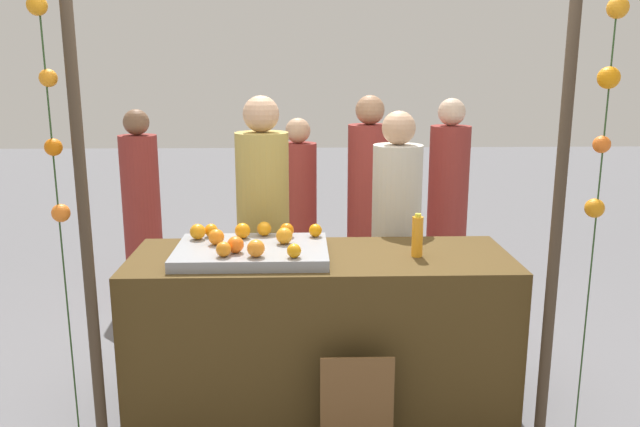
% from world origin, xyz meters
% --- Properties ---
extents(ground_plane, '(24.00, 24.00, 0.00)m').
position_xyz_m(ground_plane, '(0.00, 0.00, 0.00)').
color(ground_plane, slate).
extents(stall_counter, '(2.09, 0.75, 0.87)m').
position_xyz_m(stall_counter, '(0.00, 0.00, 0.43)').
color(stall_counter, '#4C3819').
rests_on(stall_counter, ground_plane).
extents(orange_tray, '(0.82, 0.57, 0.06)m').
position_xyz_m(orange_tray, '(-0.38, -0.03, 0.90)').
color(orange_tray, gray).
rests_on(orange_tray, stall_counter).
extents(orange_0, '(0.08, 0.08, 0.08)m').
position_xyz_m(orange_0, '(-0.62, 0.18, 0.97)').
color(orange_0, orange).
rests_on(orange_0, orange_tray).
extents(orange_1, '(0.09, 0.09, 0.09)m').
position_xyz_m(orange_1, '(-0.45, -0.15, 0.97)').
color(orange_1, orange).
rests_on(orange_1, orange_tray).
extents(orange_2, '(0.07, 0.07, 0.07)m').
position_xyz_m(orange_2, '(-0.03, 0.17, 0.97)').
color(orange_2, orange).
rests_on(orange_2, orange_tray).
extents(orange_3, '(0.09, 0.09, 0.09)m').
position_xyz_m(orange_3, '(-0.44, 0.15, 0.97)').
color(orange_3, orange).
rests_on(orange_3, orange_tray).
extents(orange_4, '(0.09, 0.09, 0.09)m').
position_xyz_m(orange_4, '(-0.69, 0.13, 0.97)').
color(orange_4, orange).
rests_on(orange_4, orange_tray).
extents(orange_5, '(0.09, 0.09, 0.09)m').
position_xyz_m(orange_5, '(-0.57, 0.02, 0.97)').
color(orange_5, orange).
rests_on(orange_5, orange_tray).
extents(orange_6, '(0.08, 0.08, 0.08)m').
position_xyz_m(orange_6, '(-0.50, -0.21, 0.97)').
color(orange_6, orange).
rests_on(orange_6, orange_tray).
extents(orange_7, '(0.09, 0.09, 0.09)m').
position_xyz_m(orange_7, '(-0.34, -0.22, 0.97)').
color(orange_7, orange).
rests_on(orange_7, orange_tray).
extents(orange_8, '(0.08, 0.08, 0.08)m').
position_xyz_m(orange_8, '(-0.19, 0.16, 0.97)').
color(orange_8, orange).
rests_on(orange_8, orange_tray).
extents(orange_9, '(0.08, 0.08, 0.08)m').
position_xyz_m(orange_9, '(-0.32, 0.20, 0.97)').
color(orange_9, orange).
rests_on(orange_9, orange_tray).
extents(orange_10, '(0.07, 0.07, 0.07)m').
position_xyz_m(orange_10, '(-0.14, -0.24, 0.96)').
color(orange_10, orange).
rests_on(orange_10, orange_tray).
extents(orange_11, '(0.09, 0.09, 0.09)m').
position_xyz_m(orange_11, '(-0.20, 0.02, 0.97)').
color(orange_11, orange).
rests_on(orange_11, orange_tray).
extents(juice_bottle, '(0.06, 0.06, 0.24)m').
position_xyz_m(juice_bottle, '(0.52, -0.04, 0.98)').
color(juice_bottle, orange).
rests_on(juice_bottle, stall_counter).
extents(chalkboard_sign, '(0.36, 0.03, 0.52)m').
position_xyz_m(chalkboard_sign, '(0.16, -0.51, 0.25)').
color(chalkboard_sign, brown).
rests_on(chalkboard_sign, ground_plane).
extents(vendor_left, '(0.34, 0.34, 1.70)m').
position_xyz_m(vendor_left, '(-0.35, 0.69, 0.79)').
color(vendor_left, tan).
rests_on(vendor_left, ground_plane).
extents(vendor_right, '(0.32, 0.32, 1.61)m').
position_xyz_m(vendor_right, '(0.52, 0.69, 0.75)').
color(vendor_right, beige).
rests_on(vendor_right, ground_plane).
extents(crowd_person_0, '(0.33, 0.33, 1.67)m').
position_xyz_m(crowd_person_0, '(0.43, 1.57, 0.78)').
color(crowd_person_0, maroon).
rests_on(crowd_person_0, ground_plane).
extents(crowd_person_1, '(0.33, 0.33, 1.64)m').
position_xyz_m(crowd_person_1, '(1.11, 1.76, 0.76)').
color(crowd_person_1, maroon).
rests_on(crowd_person_1, ground_plane).
extents(crowd_person_2, '(0.30, 0.30, 1.49)m').
position_xyz_m(crowd_person_2, '(-0.13, 1.73, 0.69)').
color(crowd_person_2, maroon).
rests_on(crowd_person_2, ground_plane).
extents(crowd_person_3, '(0.31, 0.31, 1.55)m').
position_xyz_m(crowd_person_3, '(-1.43, 1.85, 0.72)').
color(crowd_person_3, maroon).
rests_on(crowd_person_3, ground_plane).
extents(canopy_post_left, '(0.06, 0.06, 2.31)m').
position_xyz_m(canopy_post_left, '(-1.12, -0.42, 1.16)').
color(canopy_post_left, '#473828').
rests_on(canopy_post_left, ground_plane).
extents(canopy_post_right, '(0.06, 0.06, 2.31)m').
position_xyz_m(canopy_post_right, '(1.12, -0.42, 1.16)').
color(canopy_post_right, '#473828').
rests_on(canopy_post_right, ground_plane).
extents(garland_strand_left, '(0.10, 0.10, 2.23)m').
position_xyz_m(garland_strand_left, '(-1.23, -0.44, 1.66)').
color(garland_strand_left, '#2D4C23').
rests_on(garland_strand_left, ground_plane).
extents(garland_strand_right, '(0.11, 0.11, 2.23)m').
position_xyz_m(garland_strand_right, '(1.31, -0.41, 1.69)').
color(garland_strand_right, '#2D4C23').
rests_on(garland_strand_right, ground_plane).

